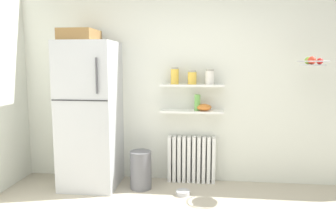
{
  "coord_description": "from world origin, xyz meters",
  "views": [
    {
      "loc": [
        0.2,
        -2.1,
        1.55
      ],
      "look_at": [
        -0.22,
        1.6,
        1.05
      ],
      "focal_mm": 34.17,
      "sensor_mm": 36.0,
      "label": 1
    }
  ],
  "objects_px": {
    "storage_jar_2": "(210,77)",
    "vase": "(197,103)",
    "radiator": "(191,159)",
    "shelf_bowl": "(204,107)",
    "pet_food_bowl": "(183,193)",
    "trash_bin": "(141,170)",
    "storage_jar_1": "(192,77)",
    "hanging_fruit_basket": "(313,62)",
    "refrigerator": "(90,113)",
    "storage_jar_0": "(175,76)"
  },
  "relations": [
    {
      "from": "pet_food_bowl",
      "to": "storage_jar_1",
      "type": "bearing_deg",
      "value": 78.64
    },
    {
      "from": "refrigerator",
      "to": "vase",
      "type": "height_order",
      "value": "refrigerator"
    },
    {
      "from": "storage_jar_1",
      "to": "pet_food_bowl",
      "type": "height_order",
      "value": "storage_jar_1"
    },
    {
      "from": "shelf_bowl",
      "to": "trash_bin",
      "type": "bearing_deg",
      "value": -161.41
    },
    {
      "from": "refrigerator",
      "to": "storage_jar_0",
      "type": "height_order",
      "value": "refrigerator"
    },
    {
      "from": "trash_bin",
      "to": "pet_food_bowl",
      "type": "distance_m",
      "value": 0.59
    },
    {
      "from": "refrigerator",
      "to": "storage_jar_2",
      "type": "height_order",
      "value": "refrigerator"
    },
    {
      "from": "refrigerator",
      "to": "shelf_bowl",
      "type": "bearing_deg",
      "value": 8.78
    },
    {
      "from": "storage_jar_1",
      "to": "storage_jar_2",
      "type": "height_order",
      "value": "storage_jar_2"
    },
    {
      "from": "radiator",
      "to": "vase",
      "type": "relative_size",
      "value": 3.03
    },
    {
      "from": "vase",
      "to": "pet_food_bowl",
      "type": "relative_size",
      "value": 1.22
    },
    {
      "from": "storage_jar_1",
      "to": "pet_food_bowl",
      "type": "bearing_deg",
      "value": -101.36
    },
    {
      "from": "storage_jar_1",
      "to": "refrigerator",
      "type": "bearing_deg",
      "value": -170.17
    },
    {
      "from": "storage_jar_2",
      "to": "vase",
      "type": "distance_m",
      "value": 0.35
    },
    {
      "from": "storage_jar_0",
      "to": "storage_jar_2",
      "type": "height_order",
      "value": "storage_jar_0"
    },
    {
      "from": "storage_jar_1",
      "to": "hanging_fruit_basket",
      "type": "xyz_separation_m",
      "value": [
        1.34,
        -0.26,
        0.19
      ]
    },
    {
      "from": "hanging_fruit_basket",
      "to": "refrigerator",
      "type": "bearing_deg",
      "value": 179.02
    },
    {
      "from": "vase",
      "to": "trash_bin",
      "type": "relative_size",
      "value": 0.43
    },
    {
      "from": "refrigerator",
      "to": "hanging_fruit_basket",
      "type": "distance_m",
      "value": 2.67
    },
    {
      "from": "trash_bin",
      "to": "hanging_fruit_basket",
      "type": "xyz_separation_m",
      "value": [
        1.95,
        -0.0,
        1.32
      ]
    },
    {
      "from": "storage_jar_0",
      "to": "storage_jar_1",
      "type": "relative_size",
      "value": 1.22
    },
    {
      "from": "trash_bin",
      "to": "shelf_bowl",
      "type": "bearing_deg",
      "value": 18.59
    },
    {
      "from": "storage_jar_1",
      "to": "shelf_bowl",
      "type": "relative_size",
      "value": 0.91
    },
    {
      "from": "pet_food_bowl",
      "to": "storage_jar_2",
      "type": "bearing_deg",
      "value": 53.41
    },
    {
      "from": "radiator",
      "to": "shelf_bowl",
      "type": "bearing_deg",
      "value": -11.16
    },
    {
      "from": "storage_jar_1",
      "to": "shelf_bowl",
      "type": "height_order",
      "value": "storage_jar_1"
    },
    {
      "from": "storage_jar_0",
      "to": "storage_jar_2",
      "type": "xyz_separation_m",
      "value": [
        0.43,
        -0.0,
        -0.01
      ]
    },
    {
      "from": "storage_jar_0",
      "to": "shelf_bowl",
      "type": "relative_size",
      "value": 1.11
    },
    {
      "from": "storage_jar_0",
      "to": "hanging_fruit_basket",
      "type": "relative_size",
      "value": 0.61
    },
    {
      "from": "shelf_bowl",
      "to": "trash_bin",
      "type": "relative_size",
      "value": 0.4
    },
    {
      "from": "trash_bin",
      "to": "hanging_fruit_basket",
      "type": "height_order",
      "value": "hanging_fruit_basket"
    },
    {
      "from": "radiator",
      "to": "storage_jar_0",
      "type": "xyz_separation_m",
      "value": [
        -0.22,
        -0.03,
        1.08
      ]
    },
    {
      "from": "refrigerator",
      "to": "storage_jar_0",
      "type": "bearing_deg",
      "value": 11.84
    },
    {
      "from": "radiator",
      "to": "storage_jar_1",
      "type": "height_order",
      "value": "storage_jar_1"
    },
    {
      "from": "storage_jar_0",
      "to": "storage_jar_2",
      "type": "distance_m",
      "value": 0.43
    },
    {
      "from": "shelf_bowl",
      "to": "refrigerator",
      "type": "bearing_deg",
      "value": -171.22
    },
    {
      "from": "storage_jar_1",
      "to": "pet_food_bowl",
      "type": "distance_m",
      "value": 1.4
    },
    {
      "from": "storage_jar_1",
      "to": "trash_bin",
      "type": "distance_m",
      "value": 1.31
    },
    {
      "from": "storage_jar_0",
      "to": "hanging_fruit_basket",
      "type": "xyz_separation_m",
      "value": [
        1.56,
        -0.26,
        0.17
      ]
    },
    {
      "from": "refrigerator",
      "to": "trash_bin",
      "type": "xyz_separation_m",
      "value": [
        0.64,
        -0.04,
        -0.7
      ]
    },
    {
      "from": "radiator",
      "to": "hanging_fruit_basket",
      "type": "height_order",
      "value": "hanging_fruit_basket"
    },
    {
      "from": "storage_jar_0",
      "to": "trash_bin",
      "type": "height_order",
      "value": "storage_jar_0"
    },
    {
      "from": "refrigerator",
      "to": "shelf_bowl",
      "type": "xyz_separation_m",
      "value": [
        1.4,
        0.22,
        0.06
      ]
    },
    {
      "from": "refrigerator",
      "to": "storage_jar_1",
      "type": "xyz_separation_m",
      "value": [
        1.25,
        0.22,
        0.43
      ]
    },
    {
      "from": "vase",
      "to": "hanging_fruit_basket",
      "type": "distance_m",
      "value": 1.39
    },
    {
      "from": "radiator",
      "to": "hanging_fruit_basket",
      "type": "xyz_separation_m",
      "value": [
        1.34,
        -0.29,
        1.25
      ]
    },
    {
      "from": "trash_bin",
      "to": "pet_food_bowl",
      "type": "relative_size",
      "value": 2.82
    },
    {
      "from": "storage_jar_1",
      "to": "pet_food_bowl",
      "type": "xyz_separation_m",
      "value": [
        -0.08,
        -0.4,
        -1.34
      ]
    },
    {
      "from": "refrigerator",
      "to": "pet_food_bowl",
      "type": "distance_m",
      "value": 1.49
    },
    {
      "from": "radiator",
      "to": "shelf_bowl",
      "type": "relative_size",
      "value": 3.26
    }
  ]
}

